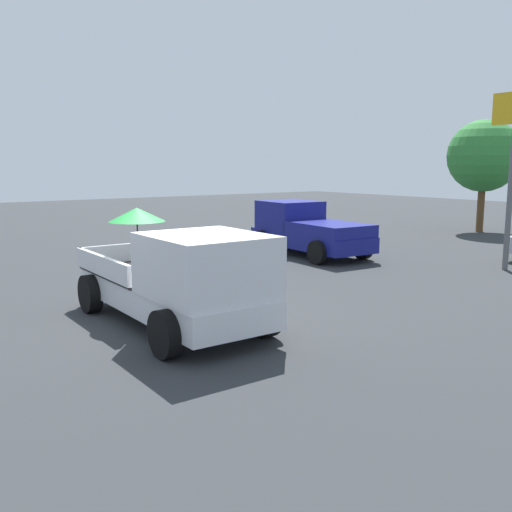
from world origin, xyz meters
TOP-DOWN VIEW (x-y plane):
  - ground_plane at (0.00, 0.00)m, footprint 80.00×80.00m
  - pickup_truck_main at (0.45, -0.01)m, footprint 5.06×2.27m
  - pickup_truck_red at (-4.95, 7.82)m, footprint 4.90×2.40m
  - tree_by_lot at (-5.24, 18.73)m, footprint 3.27×3.27m

SIDE VIEW (x-z plane):
  - ground_plane at x=0.00m, z-range 0.00..0.00m
  - pickup_truck_red at x=-4.95m, z-range -0.03..1.77m
  - pickup_truck_main at x=0.45m, z-range -0.15..2.07m
  - tree_by_lot at x=-5.24m, z-range 0.91..6.02m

